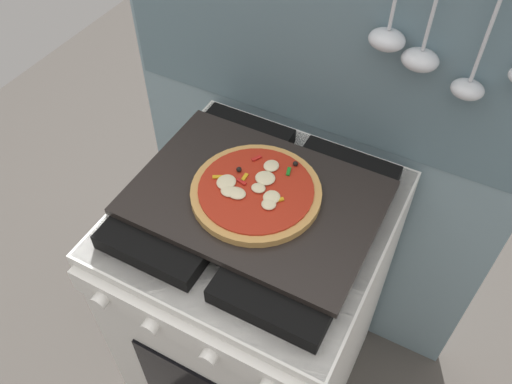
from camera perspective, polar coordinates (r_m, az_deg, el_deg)
ground_plane at (r=1.95m, az=-0.00°, el=-18.53°), size 4.00×4.00×0.00m
kitchen_backsplash at (r=1.47m, az=6.29°, el=4.98°), size 1.10×0.09×1.55m
stove at (r=1.54m, az=-0.03°, el=-11.93°), size 0.60×0.64×0.90m
baking_tray at (r=1.17m, az=-0.00°, el=-0.59°), size 0.54×0.38×0.02m
pizza_left at (r=1.16m, az=0.14°, el=0.18°), size 0.29×0.29×0.03m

